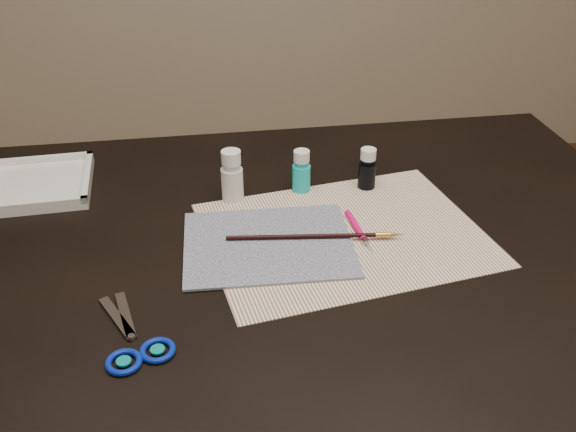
{
  "coord_description": "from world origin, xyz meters",
  "views": [
    {
      "loc": [
        -0.14,
        -0.86,
        1.33
      ],
      "look_at": [
        0.0,
        0.0,
        0.8
      ],
      "focal_mm": 40.0,
      "sensor_mm": 36.0,
      "label": 1
    }
  ],
  "objects": [
    {
      "name": "paint_bottle_navy",
      "position": [
        0.17,
        0.16,
        0.79
      ],
      "size": [
        0.03,
        0.03,
        0.08
      ],
      "primitive_type": "cylinder",
      "rotation": [
        0.0,
        0.0,
        -0.04
      ],
      "color": "black",
      "rests_on": "table"
    },
    {
      "name": "paint_bottle_cyan",
      "position": [
        0.05,
        0.17,
        0.79
      ],
      "size": [
        0.04,
        0.04,
        0.08
      ],
      "primitive_type": "cylinder",
      "rotation": [
        0.0,
        0.0,
        0.37
      ],
      "color": "#18C2C4",
      "rests_on": "table"
    },
    {
      "name": "paintbrush",
      "position": [
        0.05,
        -0.01,
        0.76
      ],
      "size": [
        0.29,
        0.04,
        0.01
      ],
      "primitive_type": null,
      "rotation": [
        0.0,
        0.0,
        -0.12
      ],
      "color": "black",
      "rests_on": "canvas"
    },
    {
      "name": "palette_tray",
      "position": [
        -0.43,
        0.25,
        0.76
      ],
      "size": [
        0.2,
        0.2,
        0.02
      ],
      "primitive_type": "cube",
      "rotation": [
        0.0,
        0.0,
        0.05
      ],
      "color": "white",
      "rests_on": "table"
    },
    {
      "name": "paint_bottle_white",
      "position": [
        -0.08,
        0.15,
        0.8
      ],
      "size": [
        0.05,
        0.05,
        0.1
      ],
      "primitive_type": "cylinder",
      "rotation": [
        0.0,
        0.0,
        0.29
      ],
      "color": "silver",
      "rests_on": "table"
    },
    {
      "name": "table",
      "position": [
        0.0,
        0.0,
        0.38
      ],
      "size": [
        1.3,
        0.9,
        0.75
      ],
      "primitive_type": "cube",
      "color": "black",
      "rests_on": "ground"
    },
    {
      "name": "paper",
      "position": [
        0.1,
        0.01,
        0.75
      ],
      "size": [
        0.5,
        0.41,
        0.0
      ],
      "primitive_type": "cube",
      "rotation": [
        0.0,
        0.0,
        0.15
      ],
      "color": "white",
      "rests_on": "table"
    },
    {
      "name": "scissors",
      "position": [
        -0.25,
        -0.18,
        0.75
      ],
      "size": [
        0.16,
        0.2,
        0.01
      ],
      "primitive_type": null,
      "rotation": [
        0.0,
        0.0,
        2.03
      ],
      "color": "silver",
      "rests_on": "table"
    },
    {
      "name": "canvas",
      "position": [
        -0.03,
        -0.01,
        0.75
      ],
      "size": [
        0.28,
        0.23,
        0.0
      ],
      "primitive_type": "cube",
      "rotation": [
        0.0,
        0.0,
        -0.04
      ],
      "color": "#121D37",
      "rests_on": "paper"
    },
    {
      "name": "craft_knife",
      "position": [
        0.12,
        0.0,
        0.76
      ],
      "size": [
        0.02,
        0.13,
        0.01
      ],
      "primitive_type": null,
      "rotation": [
        0.0,
        0.0,
        -1.49
      ],
      "color": "#EE0C6F",
      "rests_on": "paper"
    }
  ]
}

